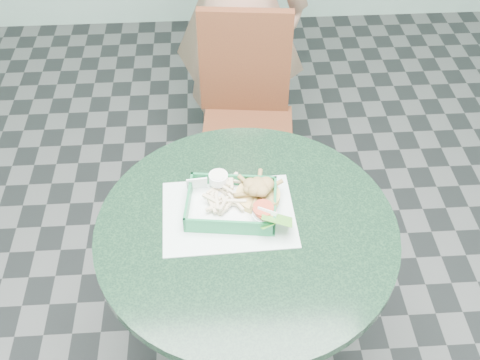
{
  "coord_description": "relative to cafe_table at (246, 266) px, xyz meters",
  "views": [
    {
      "loc": [
        -0.08,
        -1.01,
        1.98
      ],
      "look_at": [
        -0.01,
        0.1,
        0.85
      ],
      "focal_mm": 42.0,
      "sensor_mm": 36.0,
      "label": 1
    }
  ],
  "objects": [
    {
      "name": "floor",
      "position": [
        0.0,
        0.0,
        -0.58
      ],
      "size": [
        4.0,
        5.0,
        0.02
      ],
      "primitive_type": "cube",
      "color": "#303335",
      "rests_on": "ground"
    },
    {
      "name": "cafe_table",
      "position": [
        0.0,
        0.0,
        0.0
      ],
      "size": [
        0.85,
        0.85,
        0.75
      ],
      "color": "#2B2B2E",
      "rests_on": "floor"
    },
    {
      "name": "dining_chair",
      "position": [
        0.06,
        0.83,
        -0.05
      ],
      "size": [
        0.37,
        0.37,
        0.93
      ],
      "rotation": [
        0.0,
        0.0,
        -0.11
      ],
      "color": "black",
      "rests_on": "floor"
    },
    {
      "name": "placemat",
      "position": [
        -0.05,
        0.05,
        0.17
      ],
      "size": [
        0.38,
        0.29,
        0.0
      ],
      "primitive_type": "cube",
      "rotation": [
        0.0,
        0.0,
        0.03
      ],
      "color": "silver",
      "rests_on": "cafe_table"
    },
    {
      "name": "food_basket",
      "position": [
        -0.04,
        0.06,
        0.19
      ],
      "size": [
        0.25,
        0.18,
        0.05
      ],
      "rotation": [
        0.0,
        0.0,
        -0.13
      ],
      "color": "#196C3D",
      "rests_on": "placemat"
    },
    {
      "name": "crab_sandwich",
      "position": [
        0.03,
        0.1,
        0.22
      ],
      "size": [
        0.13,
        0.13,
        0.07
      ],
      "rotation": [
        0.0,
        0.0,
        0.21
      ],
      "color": "tan",
      "rests_on": "food_basket"
    },
    {
      "name": "fries_pile",
      "position": [
        -0.06,
        0.09,
        0.21
      ],
      "size": [
        0.12,
        0.13,
        0.04
      ],
      "primitive_type": null,
      "rotation": [
        0.0,
        0.0,
        0.16
      ],
      "color": "beige",
      "rests_on": "food_basket"
    },
    {
      "name": "sauce_ramekin",
      "position": [
        -0.08,
        0.14,
        0.22
      ],
      "size": [
        0.06,
        0.06,
        0.03
      ],
      "rotation": [
        0.0,
        0.0,
        0.41
      ],
      "color": "white",
      "rests_on": "food_basket"
    },
    {
      "name": "garnish_cup",
      "position": [
        0.06,
        0.01,
        0.21
      ],
      "size": [
        0.11,
        0.1,
        0.04
      ],
      "rotation": [
        0.0,
        0.0,
        0.4
      ],
      "color": "white",
      "rests_on": "food_basket"
    }
  ]
}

